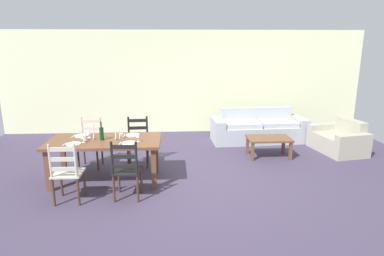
{
  "coord_description": "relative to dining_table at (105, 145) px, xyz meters",
  "views": [
    {
      "loc": [
        -0.27,
        -5.52,
        2.33
      ],
      "look_at": [
        0.08,
        0.65,
        0.75
      ],
      "focal_mm": 30.68,
      "sensor_mm": 36.0,
      "label": 1
    }
  ],
  "objects": [
    {
      "name": "fork_near_left",
      "position": [
        -0.6,
        -0.25,
        0.09
      ],
      "size": [
        0.02,
        0.17,
        0.01
      ],
      "primitive_type": "cube",
      "rotation": [
        0.0,
        0.0,
        -0.04
      ],
      "color": "silver",
      "rests_on": "dining_table"
    },
    {
      "name": "wine_bottle",
      "position": [
        -0.04,
        -0.01,
        0.2
      ],
      "size": [
        0.07,
        0.07,
        0.32
      ],
      "color": "#143819",
      "rests_on": "dining_table"
    },
    {
      "name": "candle_short",
      "position": [
        0.2,
        -0.04,
        0.13
      ],
      "size": [
        0.05,
        0.05,
        0.18
      ],
      "color": "#998C66",
      "rests_on": "dining_table"
    },
    {
      "name": "dinner_plate_far_left",
      "position": [
        -0.45,
        0.25,
        0.1
      ],
      "size": [
        0.24,
        0.24,
        0.02
      ],
      "primitive_type": "cylinder",
      "color": "white",
      "rests_on": "dining_table"
    },
    {
      "name": "fork_far_right",
      "position": [
        0.3,
        0.25,
        0.09
      ],
      "size": [
        0.02,
        0.17,
        0.01
      ],
      "primitive_type": "cube",
      "rotation": [
        0.0,
        0.0,
        0.01
      ],
      "color": "silver",
      "rests_on": "dining_table"
    },
    {
      "name": "coffee_cup_primary",
      "position": [
        0.27,
        0.07,
        0.13
      ],
      "size": [
        0.07,
        0.07,
        0.09
      ],
      "primitive_type": "cylinder",
      "color": "beige",
      "rests_on": "dining_table"
    },
    {
      "name": "wine_glass_near_right",
      "position": [
        0.58,
        -0.15,
        0.2
      ],
      "size": [
        0.06,
        0.06,
        0.16
      ],
      "color": "white",
      "rests_on": "dining_table"
    },
    {
      "name": "ground_plane",
      "position": [
        1.46,
        0.07,
        -0.67
      ],
      "size": [
        9.6,
        9.6,
        0.02
      ],
      "primitive_type": "cube",
      "color": "#41374E"
    },
    {
      "name": "dining_chair_far_left",
      "position": [
        -0.44,
        0.75,
        -0.19
      ],
      "size": [
        0.44,
        0.42,
        0.96
      ],
      "color": "beige",
      "rests_on": "ground_plane"
    },
    {
      "name": "wall_far",
      "position": [
        1.46,
        3.37,
        0.69
      ],
      "size": [
        9.6,
        0.16,
        2.7
      ],
      "primitive_type": "cube",
      "color": "beige",
      "rests_on": "ground_plane"
    },
    {
      "name": "coffee_cup_secondary",
      "position": [
        -0.32,
        -0.01,
        0.13
      ],
      "size": [
        0.07,
        0.07,
        0.09
      ],
      "primitive_type": "cylinder",
      "color": "beige",
      "rests_on": "dining_table"
    },
    {
      "name": "candle_tall",
      "position": [
        -0.18,
        0.02,
        0.17
      ],
      "size": [
        0.05,
        0.05,
        0.3
      ],
      "color": "#998C66",
      "rests_on": "dining_table"
    },
    {
      "name": "dining_chair_far_right",
      "position": [
        0.48,
        0.76,
        -0.19
      ],
      "size": [
        0.44,
        0.42,
        0.96
      ],
      "color": "black",
      "rests_on": "ground_plane"
    },
    {
      "name": "fork_far_left",
      "position": [
        -0.6,
        0.25,
        0.09
      ],
      "size": [
        0.02,
        0.17,
        0.01
      ],
      "primitive_type": "cube",
      "rotation": [
        0.0,
        0.0,
        -0.04
      ],
      "color": "silver",
      "rests_on": "dining_table"
    },
    {
      "name": "dining_chair_near_right",
      "position": [
        0.46,
        -0.73,
        -0.19
      ],
      "size": [
        0.45,
        0.43,
        0.96
      ],
      "color": "black",
      "rests_on": "ground_plane"
    },
    {
      "name": "dinner_plate_near_right",
      "position": [
        0.45,
        -0.25,
        0.1
      ],
      "size": [
        0.24,
        0.24,
        0.02
      ],
      "primitive_type": "cylinder",
      "color": "white",
      "rests_on": "dining_table"
    },
    {
      "name": "wine_glass_near_left",
      "position": [
        -0.32,
        -0.15,
        0.2
      ],
      "size": [
        0.06,
        0.06,
        0.16
      ],
      "color": "white",
      "rests_on": "dining_table"
    },
    {
      "name": "armchair_upholstered",
      "position": [
        4.89,
        1.36,
        -0.41
      ],
      "size": [
        1.0,
        1.29,
        0.72
      ],
      "color": "#A8A48F",
      "rests_on": "ground_plane"
    },
    {
      "name": "dinner_plate_far_right",
      "position": [
        0.45,
        0.25,
        0.1
      ],
      "size": [
        0.24,
        0.24,
        0.02
      ],
      "primitive_type": "cylinder",
      "color": "white",
      "rests_on": "dining_table"
    },
    {
      "name": "dining_table",
      "position": [
        0.0,
        0.0,
        0.0
      ],
      "size": [
        1.9,
        0.96,
        0.75
      ],
      "color": "brown",
      "rests_on": "ground_plane"
    },
    {
      "name": "dining_chair_near_left",
      "position": [
        -0.41,
        -0.79,
        -0.19
      ],
      "size": [
        0.42,
        0.4,
        0.96
      ],
      "color": "beige",
      "rests_on": "ground_plane"
    },
    {
      "name": "coffee_table",
      "position": [
        3.19,
        1.1,
        -0.31
      ],
      "size": [
        0.9,
        0.56,
        0.42
      ],
      "color": "brown",
      "rests_on": "ground_plane"
    },
    {
      "name": "couch",
      "position": [
        3.27,
        2.32,
        -0.37
      ],
      "size": [
        2.32,
        0.93,
        0.8
      ],
      "color": "#A5AAB0",
      "rests_on": "ground_plane"
    },
    {
      "name": "fork_near_right",
      "position": [
        0.3,
        -0.25,
        0.09
      ],
      "size": [
        0.02,
        0.17,
        0.01
      ],
      "primitive_type": "cube",
      "rotation": [
        0.0,
        0.0,
        -0.04
      ],
      "color": "silver",
      "rests_on": "dining_table"
    },
    {
      "name": "wine_glass_far_left",
      "position": [
        -0.29,
        0.14,
        0.2
      ],
      "size": [
        0.06,
        0.06,
        0.16
      ],
      "color": "white",
      "rests_on": "dining_table"
    },
    {
      "name": "dinner_plate_near_left",
      "position": [
        -0.45,
        -0.25,
        0.1
      ],
      "size": [
        0.24,
        0.24,
        0.02
      ],
      "primitive_type": "cylinder",
      "color": "white",
      "rests_on": "dining_table"
    }
  ]
}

